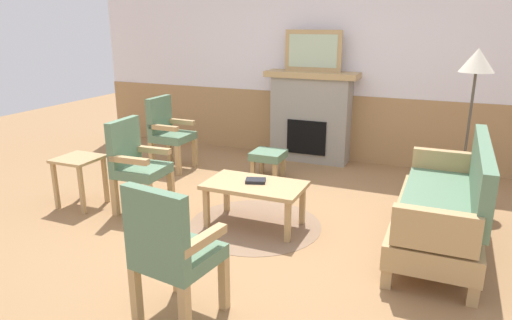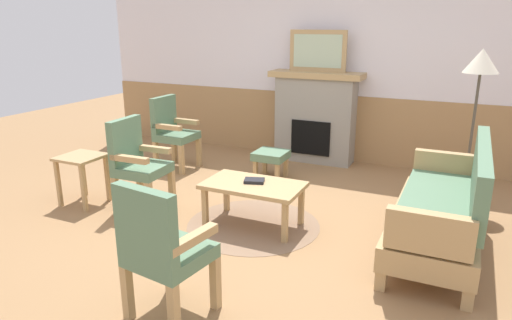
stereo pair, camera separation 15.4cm
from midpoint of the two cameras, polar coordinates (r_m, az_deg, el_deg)
ground_plane at (r=4.73m, az=-0.86°, el=-7.51°), size 14.00×14.00×0.00m
wall_back at (r=6.78m, az=8.87°, el=11.19°), size 7.20×0.14×2.70m
fireplace at (r=6.64m, az=8.00°, el=5.36°), size 1.30×0.44×1.28m
framed_picture at (r=6.52m, az=8.33°, el=13.20°), size 0.80×0.04×0.56m
couch at (r=4.33m, az=23.09°, el=-5.58°), size 0.70×1.80×0.98m
coffee_table at (r=4.49m, az=0.66°, el=-3.57°), size 0.96×0.56×0.44m
round_rug at (r=4.64m, az=0.64°, el=-8.00°), size 1.32×1.32×0.01m
book_on_table at (r=4.50m, az=0.77°, el=-2.57°), size 0.23×0.19×0.03m
footstool at (r=5.89m, az=2.61°, el=0.36°), size 0.40×0.40×0.36m
armchair_near_fireplace at (r=6.37m, az=-9.66°, el=3.76°), size 0.49×0.49×0.98m
armchair_by_window_left at (r=5.00m, az=-13.70°, el=-0.05°), size 0.50×0.50×0.98m
armchair_front_left at (r=3.10m, az=-10.14°, el=-10.52°), size 0.54×0.54×0.98m
side_table at (r=5.35m, az=-19.99°, el=-0.69°), size 0.44×0.44×0.55m
floor_lamp_by_couch at (r=5.45m, az=26.75°, el=9.80°), size 0.36×0.36×1.68m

